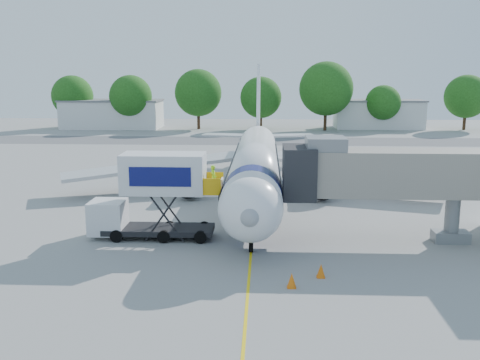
{
  "coord_description": "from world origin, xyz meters",
  "views": [
    {
      "loc": [
        0.76,
        -39.8,
        10.57
      ],
      "look_at": [
        -0.93,
        -3.8,
        3.2
      ],
      "focal_mm": 40.0,
      "sensor_mm": 36.0,
      "label": 1
    }
  ],
  "objects_px": {
    "jet_bridge": "(382,174)",
    "ground_tug": "(233,283)",
    "aircraft": "(255,164)",
    "catering_hiloader": "(154,196)"
  },
  "relations": [
    {
      "from": "aircraft",
      "to": "catering_hiloader",
      "type": "height_order",
      "value": "aircraft"
    },
    {
      "from": "aircraft",
      "to": "jet_bridge",
      "type": "xyz_separation_m",
      "value": [
        7.99,
        -11.12,
        1.39
      ]
    },
    {
      "from": "aircraft",
      "to": "catering_hiloader",
      "type": "distance_m",
      "value": 12.77
    },
    {
      "from": "aircraft",
      "to": "jet_bridge",
      "type": "bearing_deg",
      "value": -54.3
    },
    {
      "from": "jet_bridge",
      "to": "ground_tug",
      "type": "height_order",
      "value": "jet_bridge"
    },
    {
      "from": "jet_bridge",
      "to": "ground_tug",
      "type": "distance_m",
      "value": 12.99
    },
    {
      "from": "aircraft",
      "to": "jet_bridge",
      "type": "relative_size",
      "value": 2.71
    },
    {
      "from": "jet_bridge",
      "to": "catering_hiloader",
      "type": "relative_size",
      "value": 1.64
    },
    {
      "from": "ground_tug",
      "to": "aircraft",
      "type": "bearing_deg",
      "value": 67.84
    },
    {
      "from": "catering_hiloader",
      "to": "aircraft",
      "type": "bearing_deg",
      "value": 60.59
    }
  ]
}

